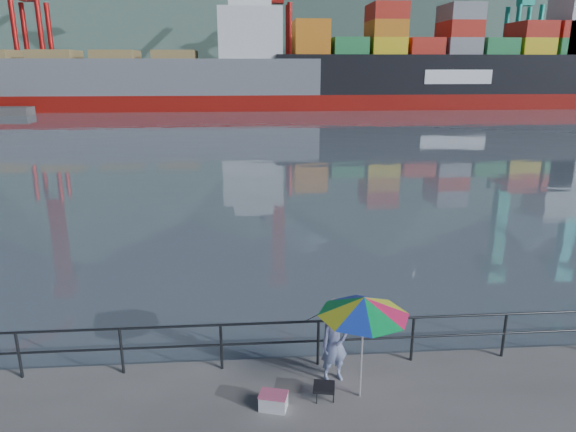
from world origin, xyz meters
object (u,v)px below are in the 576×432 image
object	(u,v)px
beach_umbrella	(364,306)
fisherman	(335,344)
container_ship	(458,67)
bulk_carrier	(146,80)
cooler_bag	(273,402)

from	to	relation	value
beach_umbrella	fisherman	bearing A→B (deg)	125.13
container_ship	bulk_carrier	bearing A→B (deg)	179.83
cooler_bag	container_ship	world-z (taller)	container_ship
bulk_carrier	container_ship	world-z (taller)	container_ship
bulk_carrier	container_ship	distance (m)	47.07
cooler_bag	bulk_carrier	distance (m)	73.05
fisherman	container_ship	size ratio (longest dim) A/B	0.03
beach_umbrella	cooler_bag	bearing A→B (deg)	-171.63
beach_umbrella	container_ship	size ratio (longest dim) A/B	0.04
fisherman	container_ship	bearing A→B (deg)	50.85
container_ship	cooler_bag	bearing A→B (deg)	-114.18
bulk_carrier	container_ship	bearing A→B (deg)	-0.17
beach_umbrella	container_ship	xyz separation A→B (m)	(30.32, 70.99, 4.02)
cooler_bag	container_ship	size ratio (longest dim) A/B	0.01
cooler_bag	container_ship	xyz separation A→B (m)	(31.98, 71.23, 5.76)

